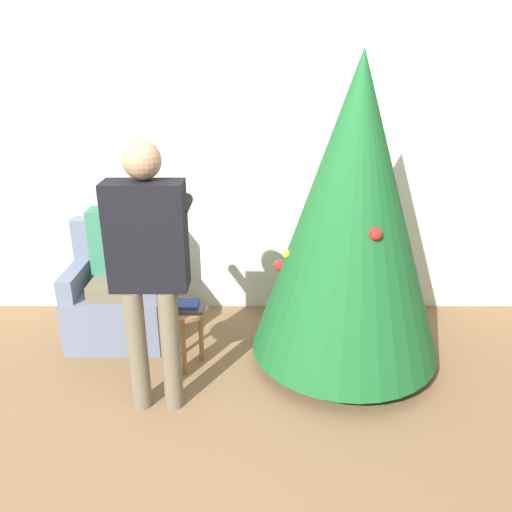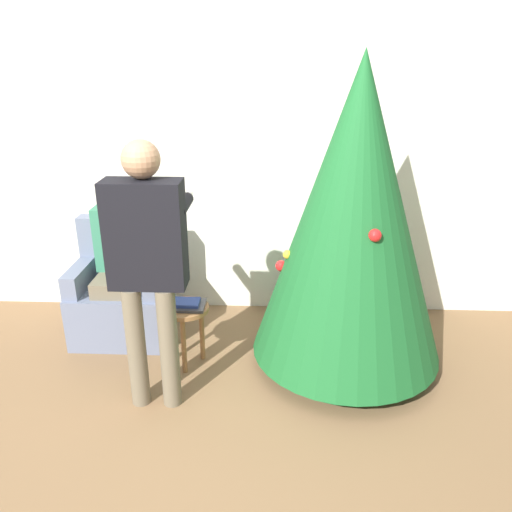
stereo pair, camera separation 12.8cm
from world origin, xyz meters
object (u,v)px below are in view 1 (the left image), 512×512
armchair (119,298)px  christmas_tree (351,213)px  side_stool (184,319)px  person_seated (113,258)px  person_standing (148,256)px

armchair → christmas_tree: bearing=-11.7°
christmas_tree → side_stool: (-1.15, -0.07, -0.76)m
armchair → person_seated: (0.00, -0.02, 0.35)m
armchair → side_stool: (0.58, -0.43, 0.04)m
christmas_tree → armchair: 1.94m
person_seated → armchair: bearing=90.0°
christmas_tree → armchair: (-1.73, 0.36, -0.81)m
armchair → person_standing: size_ratio=0.55×
christmas_tree → person_seated: (-1.73, 0.34, -0.46)m
person_seated → christmas_tree: bearing=-11.0°
person_seated → side_stool: bearing=-35.1°
person_standing → side_stool: bearing=73.0°
christmas_tree → person_seated: 1.82m
christmas_tree → armchair: christmas_tree is taller
person_seated → person_standing: bearing=-60.8°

